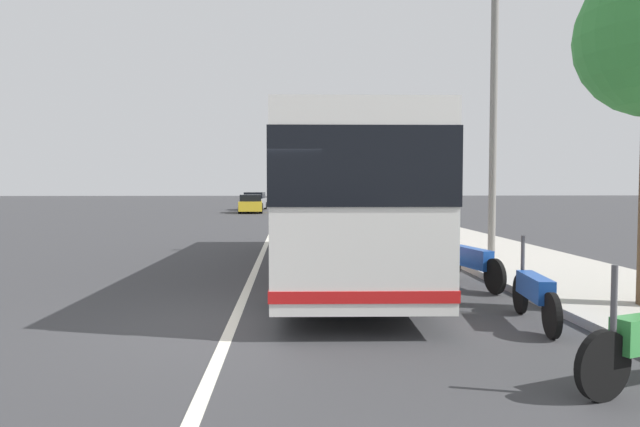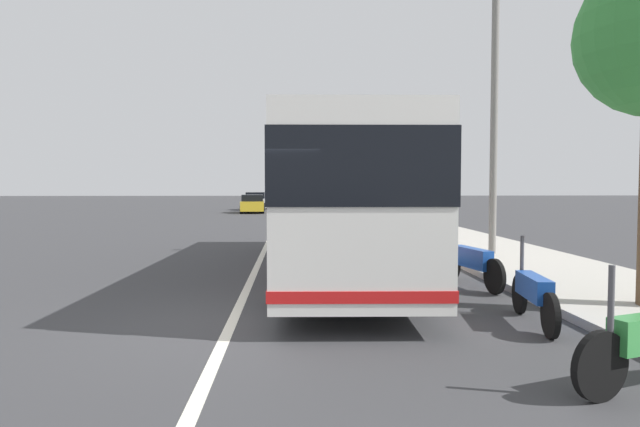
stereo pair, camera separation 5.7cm
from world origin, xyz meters
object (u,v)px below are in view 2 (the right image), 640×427
object	(u,v)px
coach_bus	(339,194)
car_behind_bus	(301,201)
motorcycle_angled	(471,262)
motorcycle_nearest_curb	(534,293)
car_far_distant	(252,204)
utility_pole	(494,107)
car_ahead_same_lane	(256,201)
car_oncoming	(304,199)

from	to	relation	value
coach_bus	car_behind_bus	bearing A→B (deg)	2.57
coach_bus	motorcycle_angled	size ratio (longest dim) A/B	5.29
motorcycle_nearest_curb	car_far_distant	distance (m)	35.25
motorcycle_nearest_curb	utility_pole	size ratio (longest dim) A/B	0.25
car_ahead_same_lane	motorcycle_nearest_curb	bearing A→B (deg)	13.74
car_behind_bus	car_oncoming	xyz separation A→B (m)	(4.76, -0.34, -0.01)
coach_bus	car_far_distant	size ratio (longest dim) A/B	3.10
utility_pole	coach_bus	bearing A→B (deg)	115.38
motorcycle_nearest_curb	car_oncoming	size ratio (longest dim) A/B	0.51
motorcycle_angled	car_far_distant	xyz separation A→B (m)	(31.49, 6.69, 0.17)
motorcycle_nearest_curb	car_far_distant	world-z (taller)	car_far_distant
car_far_distant	car_oncoming	bearing A→B (deg)	159.00
coach_bus	car_far_distant	world-z (taller)	coach_bus
utility_pole	motorcycle_nearest_curb	bearing A→B (deg)	164.38
coach_bus	car_ahead_same_lane	size ratio (longest dim) A/B	2.88
car_oncoming	car_far_distant	bearing A→B (deg)	166.25
car_ahead_same_lane	car_oncoming	world-z (taller)	car_ahead_same_lane
motorcycle_angled	utility_pole	xyz separation A→B (m)	(4.30, -1.99, 3.72)
motorcycle_angled	utility_pole	bearing A→B (deg)	-36.00
car_ahead_same_lane	car_behind_bus	xyz separation A→B (m)	(2.60, -3.85, 0.01)
motorcycle_angled	car_far_distant	distance (m)	32.19
motorcycle_nearest_curb	car_ahead_same_lane	world-z (taller)	car_ahead_same_lane
car_ahead_same_lane	utility_pole	size ratio (longest dim) A/B	0.51
car_ahead_same_lane	coach_bus	bearing A→B (deg)	11.27
coach_bus	utility_pole	xyz separation A→B (m)	(2.13, -4.49, 2.37)
car_oncoming	car_far_distant	xyz separation A→B (m)	(-12.70, 4.13, -0.05)
utility_pole	car_ahead_same_lane	bearing A→B (deg)	15.03
car_oncoming	car_far_distant	distance (m)	13.36
motorcycle_nearest_curb	car_behind_bus	world-z (taller)	car_behind_bus
car_ahead_same_lane	utility_pole	world-z (taller)	utility_pole
motorcycle_angled	car_far_distant	bearing A→B (deg)	0.81
motorcycle_angled	car_ahead_same_lane	world-z (taller)	car_ahead_same_lane
coach_bus	car_oncoming	world-z (taller)	coach_bus
car_ahead_same_lane	utility_pole	bearing A→B (deg)	19.32
car_ahead_same_lane	car_behind_bus	size ratio (longest dim) A/B	0.92
coach_bus	utility_pole	bearing A→B (deg)	-62.65
utility_pole	car_behind_bus	bearing A→B (deg)	7.91
motorcycle_nearest_curb	car_ahead_same_lane	distance (m)	40.53
motorcycle_angled	car_behind_bus	world-z (taller)	car_behind_bus
coach_bus	car_far_distant	distance (m)	29.64
coach_bus	motorcycle_angled	bearing A→B (deg)	-128.93
car_far_distant	utility_pole	distance (m)	28.76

